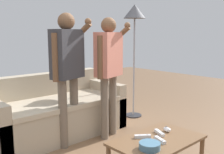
{
  "coord_description": "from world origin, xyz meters",
  "views": [
    {
      "loc": [
        -1.93,
        -1.65,
        1.39
      ],
      "look_at": [
        -0.09,
        0.39,
        0.93
      ],
      "focal_mm": 41.88,
      "sensor_mm": 36.0,
      "label": 1
    }
  ],
  "objects_px": {
    "coffee_table": "(157,144)",
    "floor_lamp": "(135,19)",
    "snack_bowl": "(150,146)",
    "game_remote_wand_near": "(160,140)",
    "player_right": "(109,63)",
    "player_center": "(68,64)",
    "game_remote_wand_far": "(159,133)",
    "game_remote_wand_spare": "(143,136)",
    "game_remote_nunchuk": "(167,129)",
    "couch": "(55,113)"
  },
  "relations": [
    {
      "from": "coffee_table",
      "to": "floor_lamp",
      "type": "height_order",
      "value": "floor_lamp"
    },
    {
      "from": "snack_bowl",
      "to": "game_remote_wand_near",
      "type": "height_order",
      "value": "snack_bowl"
    },
    {
      "from": "coffee_table",
      "to": "player_right",
      "type": "xyz_separation_m",
      "value": [
        0.33,
        1.08,
        0.67
      ]
    },
    {
      "from": "player_center",
      "to": "game_remote_wand_far",
      "type": "bearing_deg",
      "value": -73.74
    },
    {
      "from": "floor_lamp",
      "to": "player_center",
      "type": "distance_m",
      "value": 1.59
    },
    {
      "from": "snack_bowl",
      "to": "player_center",
      "type": "bearing_deg",
      "value": 89.73
    },
    {
      "from": "floor_lamp",
      "to": "player_right",
      "type": "xyz_separation_m",
      "value": [
        -0.9,
        -0.39,
        -0.61
      ]
    },
    {
      "from": "snack_bowl",
      "to": "game_remote_wand_spare",
      "type": "xyz_separation_m",
      "value": [
        0.14,
        0.21,
        -0.01
      ]
    },
    {
      "from": "game_remote_wand_near",
      "to": "game_remote_wand_far",
      "type": "height_order",
      "value": "same"
    },
    {
      "from": "coffee_table",
      "to": "game_remote_nunchuk",
      "type": "bearing_deg",
      "value": 13.31
    },
    {
      "from": "couch",
      "to": "snack_bowl",
      "type": "xyz_separation_m",
      "value": [
        -0.07,
        -1.75,
        0.11
      ]
    },
    {
      "from": "floor_lamp",
      "to": "game_remote_wand_far",
      "type": "xyz_separation_m",
      "value": [
        -1.12,
        -1.41,
        -1.22
      ]
    },
    {
      "from": "game_remote_nunchuk",
      "to": "floor_lamp",
      "type": "xyz_separation_m",
      "value": [
        1.0,
        1.42,
        1.21
      ]
    },
    {
      "from": "coffee_table",
      "to": "snack_bowl",
      "type": "bearing_deg",
      "value": -157.78
    },
    {
      "from": "game_remote_wand_far",
      "to": "game_remote_wand_spare",
      "type": "xyz_separation_m",
      "value": [
        -0.2,
        0.05,
        0.0
      ]
    },
    {
      "from": "game_remote_wand_spare",
      "to": "game_remote_wand_far",
      "type": "bearing_deg",
      "value": -14.84
    },
    {
      "from": "player_right",
      "to": "game_remote_wand_near",
      "type": "height_order",
      "value": "player_right"
    },
    {
      "from": "snack_bowl",
      "to": "game_remote_nunchuk",
      "type": "relative_size",
      "value": 2.15
    },
    {
      "from": "floor_lamp",
      "to": "player_center",
      "type": "relative_size",
      "value": 1.14
    },
    {
      "from": "couch",
      "to": "game_remote_wand_spare",
      "type": "relative_size",
      "value": 12.31
    },
    {
      "from": "coffee_table",
      "to": "game_remote_wand_far",
      "type": "bearing_deg",
      "value": 29.42
    },
    {
      "from": "snack_bowl",
      "to": "game_remote_wand_spare",
      "type": "distance_m",
      "value": 0.25
    },
    {
      "from": "player_center",
      "to": "player_right",
      "type": "height_order",
      "value": "player_center"
    },
    {
      "from": "floor_lamp",
      "to": "coffee_table",
      "type": "bearing_deg",
      "value": -129.9
    },
    {
      "from": "player_right",
      "to": "coffee_table",
      "type": "bearing_deg",
      "value": -107.08
    },
    {
      "from": "couch",
      "to": "game_remote_nunchuk",
      "type": "relative_size",
      "value": 20.92
    },
    {
      "from": "player_right",
      "to": "game_remote_wand_spare",
      "type": "bearing_deg",
      "value": -113.26
    },
    {
      "from": "floor_lamp",
      "to": "player_center",
      "type": "height_order",
      "value": "floor_lamp"
    },
    {
      "from": "game_remote_wand_spare",
      "to": "coffee_table",
      "type": "bearing_deg",
      "value": -53.93
    },
    {
      "from": "coffee_table",
      "to": "player_center",
      "type": "height_order",
      "value": "player_center"
    },
    {
      "from": "game_remote_nunchuk",
      "to": "player_right",
      "type": "distance_m",
      "value": 1.2
    },
    {
      "from": "game_remote_nunchuk",
      "to": "floor_lamp",
      "type": "relative_size",
      "value": 0.05
    },
    {
      "from": "player_right",
      "to": "game_remote_wand_far",
      "type": "distance_m",
      "value": 1.21
    },
    {
      "from": "couch",
      "to": "game_remote_wand_far",
      "type": "distance_m",
      "value": 1.62
    },
    {
      "from": "couch",
      "to": "game_remote_wand_near",
      "type": "bearing_deg",
      "value": -85.6
    },
    {
      "from": "couch",
      "to": "player_right",
      "type": "relative_size",
      "value": 1.15
    },
    {
      "from": "player_center",
      "to": "game_remote_nunchuk",
      "type": "bearing_deg",
      "value": -68.77
    },
    {
      "from": "game_remote_nunchuk",
      "to": "game_remote_wand_spare",
      "type": "bearing_deg",
      "value": 168.81
    },
    {
      "from": "game_remote_wand_near",
      "to": "couch",
      "type": "bearing_deg",
      "value": 94.4
    },
    {
      "from": "player_right",
      "to": "game_remote_wand_spare",
      "type": "height_order",
      "value": "player_right"
    },
    {
      "from": "snack_bowl",
      "to": "player_right",
      "type": "xyz_separation_m",
      "value": [
        0.56,
        1.18,
        0.59
      ]
    },
    {
      "from": "coffee_table",
      "to": "game_remote_wand_near",
      "type": "relative_size",
      "value": 5.65
    },
    {
      "from": "floor_lamp",
      "to": "game_remote_wand_far",
      "type": "height_order",
      "value": "floor_lamp"
    },
    {
      "from": "game_remote_wand_far",
      "to": "floor_lamp",
      "type": "bearing_deg",
      "value": 51.55
    },
    {
      "from": "floor_lamp",
      "to": "game_remote_wand_far",
      "type": "bearing_deg",
      "value": -128.45
    },
    {
      "from": "couch",
      "to": "player_right",
      "type": "bearing_deg",
      "value": -49.2
    },
    {
      "from": "snack_bowl",
      "to": "game_remote_nunchuk",
      "type": "bearing_deg",
      "value": 17.9
    },
    {
      "from": "game_remote_wand_far",
      "to": "snack_bowl",
      "type": "bearing_deg",
      "value": -155.31
    },
    {
      "from": "game_remote_wand_far",
      "to": "game_remote_wand_spare",
      "type": "bearing_deg",
      "value": 165.16
    },
    {
      "from": "couch",
      "to": "game_remote_wand_far",
      "type": "height_order",
      "value": "couch"
    }
  ]
}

